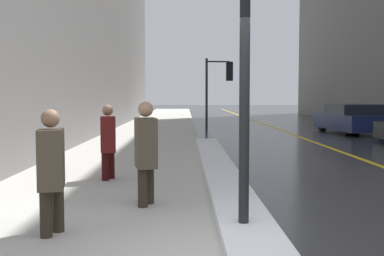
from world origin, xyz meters
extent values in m
cube|color=#B2AFA8|center=(-2.00, 15.00, 0.01)|extent=(4.00, 80.00, 0.01)
cube|color=gold|center=(4.00, 15.00, 0.00)|extent=(0.16, 80.00, 0.00)
cube|color=white|center=(0.20, 5.52, 0.08)|extent=(0.68, 12.91, 0.15)
cylinder|color=black|center=(0.15, 0.97, 2.57)|extent=(0.12, 0.12, 5.13)
cylinder|color=black|center=(0.50, 18.21, 1.69)|extent=(0.11, 0.11, 3.38)
cylinder|color=black|center=(1.04, 18.28, 3.23)|extent=(1.10, 0.21, 0.07)
cube|color=black|center=(1.59, 18.35, 2.78)|extent=(0.32, 0.24, 0.90)
sphere|color=red|center=(1.58, 18.47, 3.07)|extent=(0.19, 0.19, 0.19)
sphere|color=orange|center=(1.58, 18.47, 2.78)|extent=(0.19, 0.19, 0.19)
sphere|color=green|center=(1.58, 18.47, 2.49)|extent=(0.19, 0.19, 0.19)
cylinder|color=#2A241B|center=(-2.03, 1.12, 0.39)|extent=(0.14, 0.14, 0.79)
cylinder|color=#2A241B|center=(-2.11, 0.88, 0.39)|extent=(0.14, 0.14, 0.79)
cube|color=#473D2D|center=(-2.07, 1.00, 0.90)|extent=(0.36, 0.52, 0.69)
sphere|color=#8C664C|center=(-2.07, 1.00, 1.36)|extent=(0.21, 0.21, 0.21)
cylinder|color=#2A241B|center=(-1.06, 2.60, 0.41)|extent=(0.14, 0.14, 0.82)
cylinder|color=#2A241B|center=(-1.14, 2.36, 0.41)|extent=(0.14, 0.14, 0.82)
cube|color=#473D2D|center=(-1.10, 2.48, 0.94)|extent=(0.38, 0.54, 0.72)
sphere|color=tan|center=(-1.10, 2.48, 1.43)|extent=(0.22, 0.22, 0.22)
cube|color=black|center=(-1.16, 2.82, 0.78)|extent=(0.14, 0.23, 0.28)
cylinder|color=#340C0C|center=(-1.96, 4.80, 0.39)|extent=(0.14, 0.14, 0.78)
cylinder|color=#340C0C|center=(-2.04, 4.57, 0.39)|extent=(0.14, 0.14, 0.78)
cube|color=#561414|center=(-2.00, 4.68, 0.89)|extent=(0.36, 0.51, 0.68)
sphere|color=#8C664C|center=(-2.00, 4.68, 1.35)|extent=(0.21, 0.21, 0.21)
cube|color=navy|center=(6.71, 16.23, 0.50)|extent=(2.15, 4.55, 0.68)
cube|color=black|center=(6.72, 16.12, 1.05)|extent=(1.86, 2.42, 0.43)
cylinder|color=black|center=(5.83, 17.55, 0.36)|extent=(0.29, 0.73, 0.71)
cylinder|color=black|center=(7.39, 17.66, 0.36)|extent=(0.29, 0.73, 0.71)
cylinder|color=black|center=(6.02, 14.81, 0.36)|extent=(0.29, 0.73, 0.71)
cylinder|color=black|center=(7.59, 14.92, 0.36)|extent=(0.29, 0.73, 0.71)
camera|label=1|loc=(-0.53, -4.52, 1.62)|focal=45.00mm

